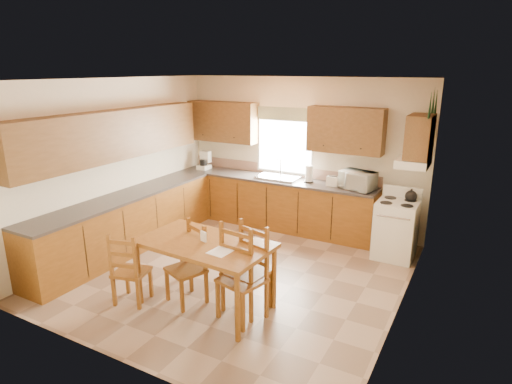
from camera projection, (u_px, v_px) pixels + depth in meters
The scene contains 35 objects.
floor at pixel (237, 272), 6.20m from camera, with size 4.50×4.50×0.00m, color #947961.
ceiling at pixel (234, 80), 5.44m from camera, with size 4.50×4.50×0.00m, color #A05424.
wall_left at pixel (116, 165), 6.85m from camera, with size 4.50×4.50×0.00m, color beige.
wall_right at pixel (408, 207), 4.78m from camera, with size 4.50×4.50×0.00m, color beige.
wall_back at pixel (300, 154), 7.71m from camera, with size 4.50×4.50×0.00m, color beige.
wall_front at pixel (109, 237), 3.92m from camera, with size 4.50×4.50×0.00m, color beige.
lower_cab_back at pixel (274, 203), 7.89m from camera, with size 3.75×0.60×0.88m, color brown.
lower_cab_left at pixel (128, 224), 6.84m from camera, with size 0.60×3.60×0.88m, color brown.
counter_back at pixel (274, 179), 7.76m from camera, with size 3.75×0.63×0.04m, color #3E3734.
counter_left at pixel (125, 196), 6.72m from camera, with size 0.63×3.60×0.04m, color #3E3734.
backsplash at pixel (281, 170), 7.97m from camera, with size 3.75×0.01×0.18m, color #926C58.
upper_cab_back_left at pixel (223, 122), 8.15m from camera, with size 1.41×0.33×0.75m, color brown.
upper_cab_back_right at pixel (346, 130), 7.04m from camera, with size 1.25×0.33×0.75m, color brown.
upper_cab_left at pixel (113, 135), 6.51m from camera, with size 0.33×3.60×0.75m, color brown.
upper_cab_stove at pixel (420, 137), 6.10m from camera, with size 0.33×0.62×0.62m, color brown.
range_hood at pixel (413, 162), 6.23m from camera, with size 0.44×0.62×0.12m, color silver.
window_frame at pixel (285, 142), 7.77m from camera, with size 1.13×0.02×1.18m, color silver.
window_pane at pixel (285, 142), 7.77m from camera, with size 1.05×0.01×1.10m, color white.
window_valance at pixel (285, 114), 7.61m from camera, with size 1.19×0.01×0.24m, color #3F5730.
sink_basin at pixel (278, 177), 7.71m from camera, with size 0.75×0.45×0.04m, color silver.
pine_decal_a at pixel (430, 104), 5.63m from camera, with size 0.22×0.22×0.36m, color #1B4420.
pine_decal_b at pixel (434, 100), 5.89m from camera, with size 0.22×0.22×0.36m, color #1B4420.
pine_decal_c at pixel (436, 101), 6.17m from camera, with size 0.22×0.22×0.36m, color #1B4420.
stove at pixel (396, 230), 6.58m from camera, with size 0.59×0.61×0.88m, color silver.
coffeemaker at pixel (204, 160), 8.39m from camera, with size 0.21×0.25×0.35m, color silver.
paper_towel at pixel (309, 174), 7.43m from camera, with size 0.13×0.13×0.30m, color white.
toaster at pixel (333, 181), 7.21m from camera, with size 0.20×0.13×0.16m, color silver.
microwave at pixel (358, 180), 7.00m from camera, with size 0.50×0.36×0.30m, color silver.
dining_table at pixel (206, 274), 5.21m from camera, with size 1.59×0.91×0.85m, color brown.
chair_near_left at pixel (131, 267), 5.29m from camera, with size 0.39×0.38×0.94m, color brown.
chair_near_right at pixel (247, 266), 5.09m from camera, with size 0.48×0.46×1.14m, color brown.
chair_far_left at pixel (242, 274), 4.91m from camera, with size 0.47×0.45×1.13m, color brown.
chair_far_right at pixel (186, 265), 5.27m from camera, with size 0.43×0.41×1.02m, color brown.
table_paper at pixel (222, 251), 4.84m from camera, with size 0.23×0.30×0.00m, color white.
table_card at pixel (204, 237), 5.08m from camera, with size 0.09×0.02×0.13m, color white.
Camera 1 is at (2.94, -4.80, 2.85)m, focal length 30.00 mm.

